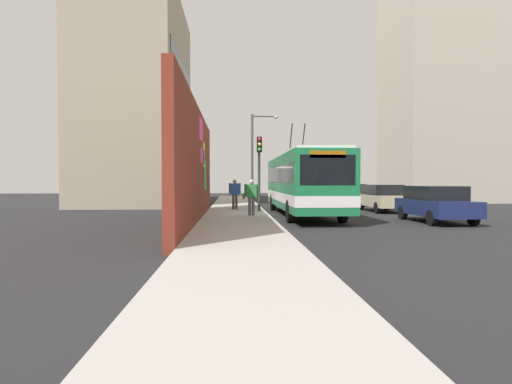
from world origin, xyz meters
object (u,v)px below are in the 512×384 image
(traffic_light, at_px, (259,161))
(parked_car_navy, at_px, (435,203))
(parked_car_champagne, at_px, (382,197))
(pedestrian_midblock, at_px, (235,191))
(parked_car_white, at_px, (332,192))
(parked_car_dark_gray, at_px, (350,194))
(city_bus, at_px, (302,182))
(street_lamp, at_px, (255,152))
(pedestrian_at_curb, at_px, (251,194))

(traffic_light, bearing_deg, parked_car_navy, -124.42)
(parked_car_champagne, bearing_deg, pedestrian_midblock, 87.68)
(parked_car_champagne, height_order, pedestrian_midblock, pedestrian_midblock)
(parked_car_navy, distance_m, parked_car_white, 18.44)
(parked_car_navy, distance_m, pedestrian_midblock, 10.95)
(parked_car_dark_gray, distance_m, parked_car_white, 5.68)
(city_bus, height_order, street_lamp, street_lamp)
(traffic_light, relative_size, street_lamp, 0.65)
(parked_car_navy, height_order, pedestrian_at_curb, pedestrian_at_curb)
(pedestrian_at_curb, height_order, pedestrian_midblock, pedestrian_midblock)
(parked_car_dark_gray, xyz_separation_m, street_lamp, (-1.67, 7.23, 2.96))
(city_bus, height_order, parked_car_white, city_bus)
(traffic_light, bearing_deg, parked_car_white, -28.73)
(parked_car_dark_gray, relative_size, pedestrian_at_curb, 2.39)
(pedestrian_at_curb, bearing_deg, parked_car_dark_gray, -37.08)
(city_bus, height_order, traffic_light, city_bus)
(parked_car_champagne, xyz_separation_m, street_lamp, (4.79, 7.23, 2.96))
(city_bus, bearing_deg, pedestrian_at_curb, 119.87)
(parked_car_dark_gray, height_order, pedestrian_midblock, pedestrian_midblock)
(street_lamp, bearing_deg, pedestrian_midblock, 161.86)
(traffic_light, xyz_separation_m, street_lamp, (6.06, -0.12, 0.89))
(city_bus, xyz_separation_m, pedestrian_at_curb, (-1.56, 2.72, -0.61))
(traffic_light, bearing_deg, parked_car_dark_gray, -43.55)
(city_bus, relative_size, parked_car_champagne, 2.66)
(parked_car_dark_gray, distance_m, pedestrian_at_curb, 13.14)
(parked_car_white, relative_size, street_lamp, 0.74)
(parked_car_navy, relative_size, pedestrian_at_curb, 2.47)
(city_bus, bearing_deg, parked_car_champagne, -64.69)
(pedestrian_midblock, bearing_deg, parked_car_white, -36.37)
(parked_car_champagne, xyz_separation_m, traffic_light, (-1.27, 7.35, 2.07))
(parked_car_champagne, height_order, pedestrian_at_curb, pedestrian_at_curb)
(parked_car_white, bearing_deg, parked_car_dark_gray, 180.00)
(pedestrian_at_curb, bearing_deg, street_lamp, -4.48)
(pedestrian_midblock, bearing_deg, parked_car_navy, -127.51)
(parked_car_navy, relative_size, pedestrian_midblock, 2.42)
(parked_car_navy, height_order, parked_car_champagne, same)
(pedestrian_at_curb, bearing_deg, traffic_light, -11.65)
(parked_car_champagne, distance_m, pedestrian_midblock, 8.69)
(parked_car_navy, relative_size, parked_car_champagne, 0.96)
(parked_car_navy, relative_size, traffic_light, 1.04)
(parked_car_dark_gray, xyz_separation_m, pedestrian_at_curb, (-10.48, 7.92, 0.33))
(parked_car_dark_gray, height_order, parked_car_white, same)
(pedestrian_midblock, bearing_deg, street_lamp, -18.14)
(parked_car_dark_gray, xyz_separation_m, parked_car_white, (5.68, -0.00, 0.00))
(parked_car_dark_gray, height_order, pedestrian_at_curb, pedestrian_at_curb)
(city_bus, height_order, pedestrian_at_curb, city_bus)
(street_lamp, bearing_deg, pedestrian_at_curb, 175.52)
(parked_car_dark_gray, height_order, traffic_light, traffic_light)
(parked_car_navy, distance_m, parked_car_champagne, 6.31)
(city_bus, xyz_separation_m, pedestrian_midblock, (2.81, 3.48, -0.58))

